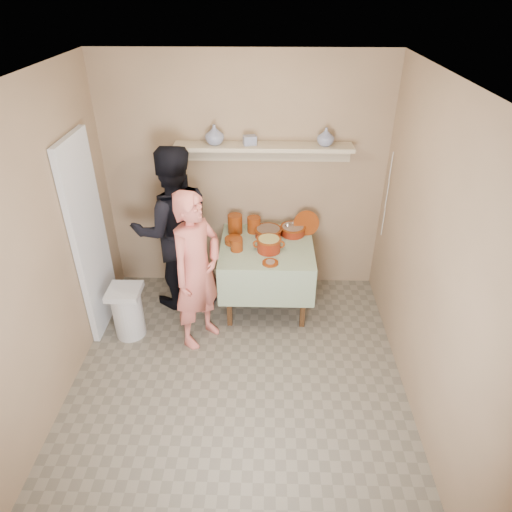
{
  "coord_description": "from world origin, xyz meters",
  "views": [
    {
      "loc": [
        0.24,
        -2.84,
        3.16
      ],
      "look_at": [
        0.15,
        0.75,
        0.95
      ],
      "focal_mm": 32.0,
      "sensor_mm": 36.0,
      "label": 1
    }
  ],
  "objects_px": {
    "cazuela_rice": "(269,244)",
    "person_cook": "(197,271)",
    "person_helper": "(174,229)",
    "serving_table": "(267,255)",
    "trash_bin": "(128,312)"
  },
  "relations": [
    {
      "from": "cazuela_rice",
      "to": "person_cook",
      "type": "bearing_deg",
      "value": -145.63
    },
    {
      "from": "person_helper",
      "to": "cazuela_rice",
      "type": "bearing_deg",
      "value": 150.98
    },
    {
      "from": "person_cook",
      "to": "person_helper",
      "type": "xyz_separation_m",
      "value": [
        -0.32,
        0.64,
        0.1
      ]
    },
    {
      "from": "person_cook",
      "to": "serving_table",
      "type": "relative_size",
      "value": 1.66
    },
    {
      "from": "cazuela_rice",
      "to": "trash_bin",
      "type": "xyz_separation_m",
      "value": [
        -1.41,
        -0.43,
        -0.56
      ]
    },
    {
      "from": "serving_table",
      "to": "cazuela_rice",
      "type": "height_order",
      "value": "cazuela_rice"
    },
    {
      "from": "person_cook",
      "to": "trash_bin",
      "type": "bearing_deg",
      "value": 122.58
    },
    {
      "from": "person_cook",
      "to": "person_helper",
      "type": "bearing_deg",
      "value": 61.78
    },
    {
      "from": "person_cook",
      "to": "person_helper",
      "type": "relative_size",
      "value": 0.89
    },
    {
      "from": "person_helper",
      "to": "trash_bin",
      "type": "height_order",
      "value": "person_helper"
    },
    {
      "from": "cazuela_rice",
      "to": "trash_bin",
      "type": "height_order",
      "value": "cazuela_rice"
    },
    {
      "from": "person_cook",
      "to": "serving_table",
      "type": "bearing_deg",
      "value": -13.54
    },
    {
      "from": "serving_table",
      "to": "cazuela_rice",
      "type": "bearing_deg",
      "value": -80.48
    },
    {
      "from": "person_helper",
      "to": "serving_table",
      "type": "xyz_separation_m",
      "value": [
        0.97,
        -0.06,
        -0.26
      ]
    },
    {
      "from": "serving_table",
      "to": "trash_bin",
      "type": "xyz_separation_m",
      "value": [
        -1.39,
        -0.55,
        -0.36
      ]
    }
  ]
}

